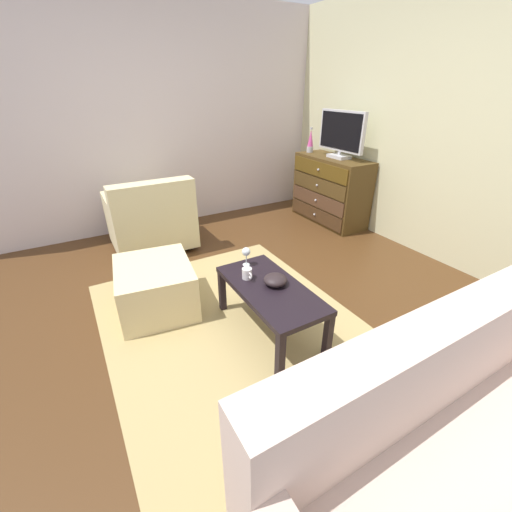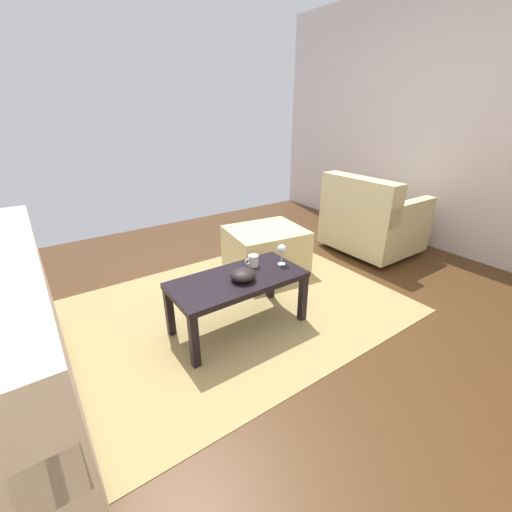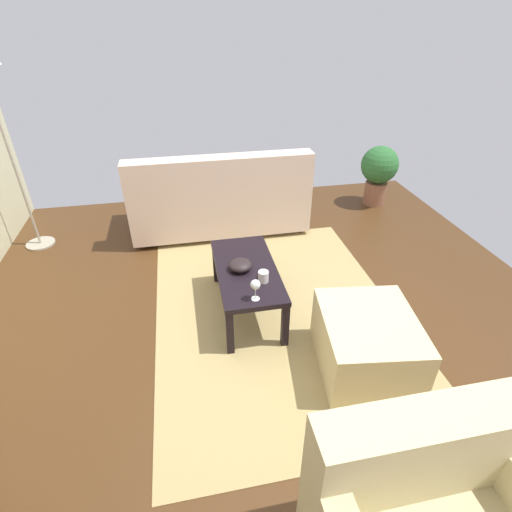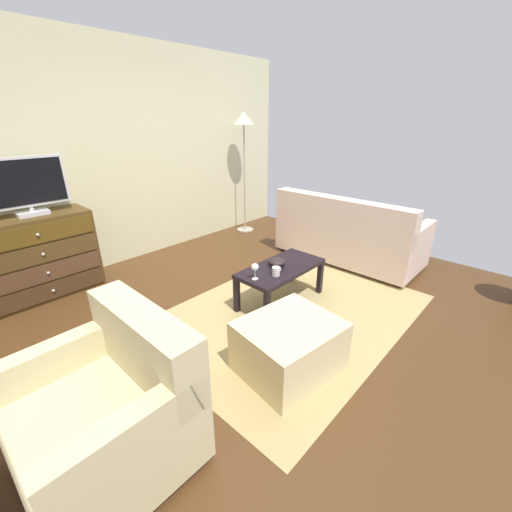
{
  "view_description": "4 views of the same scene",
  "coord_description": "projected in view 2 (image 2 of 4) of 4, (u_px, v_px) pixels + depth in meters",
  "views": [
    {
      "loc": [
        2.02,
        -1.09,
        1.73
      ],
      "look_at": [
        0.15,
        -0.01,
        0.6
      ],
      "focal_mm": 23.26,
      "sensor_mm": 36.0,
      "label": 1
    },
    {
      "loc": [
        1.36,
        1.77,
        1.49
      ],
      "look_at": [
        0.03,
        -0.14,
        0.44
      ],
      "focal_mm": 23.48,
      "sensor_mm": 36.0,
      "label": 2
    },
    {
      "loc": [
        -2.15,
        0.43,
        2.09
      ],
      "look_at": [
        0.1,
        -0.01,
        0.63
      ],
      "focal_mm": 27.54,
      "sensor_mm": 36.0,
      "label": 3
    },
    {
      "loc": [
        -2.07,
        -1.81,
        1.79
      ],
      "look_at": [
        0.07,
        0.16,
        0.55
      ],
      "focal_mm": 22.88,
      "sensor_mm": 36.0,
      "label": 4
    }
  ],
  "objects": [
    {
      "name": "area_rug",
      "position": [
        234.0,
        308.0,
        2.69
      ],
      "size": [
        2.6,
        1.9,
        0.01
      ],
      "primitive_type": "cube",
      "color": "tan",
      "rests_on": "ground_plane"
    },
    {
      "name": "armchair",
      "position": [
        370.0,
        221.0,
        3.64
      ],
      "size": [
        0.8,
        0.88,
        0.84
      ],
      "color": "#332319",
      "rests_on": "ground_plane"
    },
    {
      "name": "wall_plain_left",
      "position": [
        463.0,
        123.0,
        3.36
      ],
      "size": [
        0.12,
        5.09,
        2.67
      ],
      "primitive_type": "cube",
      "color": "silver",
      "rests_on": "ground_plane"
    },
    {
      "name": "wine_glass",
      "position": [
        282.0,
        250.0,
        2.46
      ],
      "size": [
        0.07,
        0.07,
        0.16
      ],
      "color": "silver",
      "rests_on": "coffee_table"
    },
    {
      "name": "coffee_table",
      "position": [
        238.0,
        285.0,
        2.33
      ],
      "size": [
        0.94,
        0.45,
        0.41
      ],
      "color": "black",
      "rests_on": "ground_plane"
    },
    {
      "name": "ground_plane",
      "position": [
        269.0,
        314.0,
        2.66
      ],
      "size": [
        5.31,
        5.09,
        0.05
      ],
      "primitive_type": "cube",
      "color": "#492D16"
    },
    {
      "name": "mug",
      "position": [
        253.0,
        261.0,
        2.46
      ],
      "size": [
        0.11,
        0.08,
        0.08
      ],
      "color": "silver",
      "rests_on": "coffee_table"
    },
    {
      "name": "ottoman",
      "position": [
        266.0,
        249.0,
        3.28
      ],
      "size": [
        0.78,
        0.69,
        0.41
      ],
      "primitive_type": "cube",
      "rotation": [
        0.0,
        0.0,
        -0.14
      ],
      "color": "beige",
      "rests_on": "ground_plane"
    },
    {
      "name": "bowl_decorative",
      "position": [
        243.0,
        275.0,
        2.26
      ],
      "size": [
        0.18,
        0.18,
        0.08
      ],
      "primitive_type": "ellipsoid",
      "color": "black",
      "rests_on": "coffee_table"
    }
  ]
}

